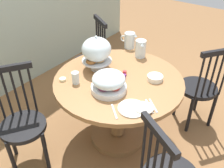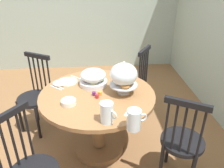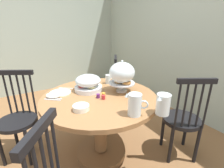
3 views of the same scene
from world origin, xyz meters
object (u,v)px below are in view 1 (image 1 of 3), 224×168
dining_table (118,98)px  drinking_glass (75,78)px  windsor_chair_far_side (199,89)px  china_plate_small (144,108)px  pastry_stand_with_dome (96,51)px  orange_juice_pitcher (140,49)px  fruit_platter_covered (109,82)px  butter_dish (63,79)px  cereal_bowl (155,78)px  china_plate_large (132,108)px  milk_pitcher (129,41)px  windsor_chair_near_window (91,61)px  windsor_chair_by_cabinet (23,124)px

dining_table → drinking_glass: bearing=136.7°
windsor_chair_far_side → china_plate_small: 0.99m
pastry_stand_with_dome → orange_juice_pitcher: 0.52m
fruit_platter_covered → orange_juice_pitcher: orange_juice_pitcher is taller
pastry_stand_with_dome → butter_dish: 0.40m
china_plate_small → pastry_stand_with_dome: bearing=69.8°
china_plate_small → cereal_bowl: (0.41, 0.13, 0.01)m
windsor_chair_far_side → cereal_bowl: windsor_chair_far_side is taller
pastry_stand_with_dome → orange_juice_pitcher: (0.46, -0.20, -0.11)m
china_plate_large → china_plate_small: (0.05, -0.07, 0.01)m
pastry_stand_with_dome → butter_dish: pastry_stand_with_dome is taller
cereal_bowl → drinking_glass: 0.70m
milk_pitcher → china_plate_large: size_ratio=0.89×
windsor_chair_near_window → drinking_glass: 0.96m
windsor_chair_by_cabinet → butter_dish: size_ratio=16.25×
cereal_bowl → windsor_chair_far_side: bearing=-27.4°
windsor_chair_far_side → drinking_glass: bearing=140.7°
windsor_chair_far_side → china_plate_small: bearing=171.4°
pastry_stand_with_dome → fruit_platter_covered: pastry_stand_with_dome is taller
orange_juice_pitcher → milk_pitcher: size_ratio=0.93×
windsor_chair_near_window → milk_pitcher: size_ratio=5.00×
windsor_chair_by_cabinet → drinking_glass: size_ratio=8.86×
windsor_chair_far_side → milk_pitcher: windsor_chair_far_side is taller
dining_table → orange_juice_pitcher: bearing=8.1°
dining_table → milk_pitcher: (0.59, 0.27, 0.30)m
china_plate_small → china_plate_large: bearing=123.9°
windsor_chair_far_side → windsor_chair_near_window: bearing=100.2°
drinking_glass → windsor_chair_near_window: bearing=33.0°
windsor_chair_by_cabinet → drinking_glass: 0.62m
dining_table → butter_dish: bearing=129.4°
windsor_chair_by_cabinet → orange_juice_pitcher: (1.21, -0.43, 0.37)m
windsor_chair_near_window → fruit_platter_covered: size_ratio=3.25×
dining_table → windsor_chair_by_cabinet: 0.89m
butter_dish → windsor_chair_far_side: bearing=-42.2°
china_plate_large → cereal_bowl: (0.46, 0.05, 0.02)m
windsor_chair_by_cabinet → orange_juice_pitcher: 1.34m
pastry_stand_with_dome → cereal_bowl: (0.17, -0.53, -0.17)m
windsor_chair_far_side → milk_pitcher: size_ratio=5.00×
windsor_chair_near_window → drinking_glass: windsor_chair_near_window is taller
windsor_chair_by_cabinet → fruit_platter_covered: bearing=-45.0°
windsor_chair_far_side → fruit_platter_covered: size_ratio=3.25×
china_plate_large → cereal_bowl: bearing=6.8°
orange_juice_pitcher → china_plate_large: bearing=-152.6°
milk_pitcher → drinking_glass: bearing=-179.4°
milk_pitcher → china_plate_small: 1.06m
pastry_stand_with_dome → fruit_platter_covered: bearing=-125.0°
orange_juice_pitcher → china_plate_large: 0.86m
dining_table → windsor_chair_far_side: windsor_chair_far_side is taller
pastry_stand_with_dome → china_plate_small: pastry_stand_with_dome is taller
pastry_stand_with_dome → cereal_bowl: 0.58m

